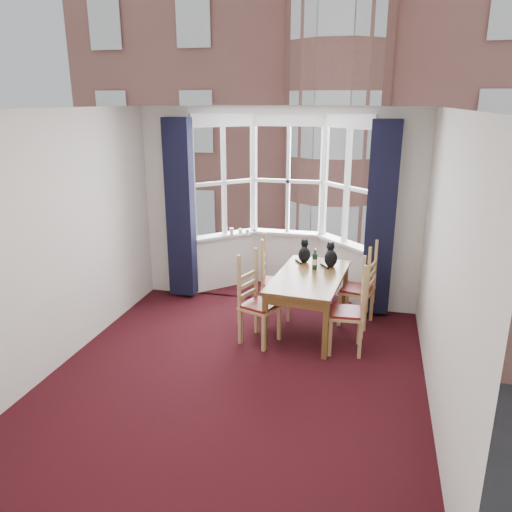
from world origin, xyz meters
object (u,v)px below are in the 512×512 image
(dining_table, at_px, (309,281))
(chair_left_near, at_px, (254,305))
(candle_short, at_px, (240,232))
(chair_right_near, at_px, (354,314))
(chair_right_far, at_px, (364,291))
(wine_bottle, at_px, (315,260))
(cat_left, at_px, (304,253))
(candle_extra, at_px, (248,232))
(candle_tall, at_px, (232,231))
(cat_right, at_px, (331,257))
(chair_left_far, at_px, (270,283))

(dining_table, bearing_deg, chair_left_near, -142.06)
(dining_table, relative_size, candle_short, 17.15)
(chair_right_near, height_order, chair_right_far, same)
(chair_right_far, xyz_separation_m, wine_bottle, (-0.65, -0.05, 0.40))
(cat_left, distance_m, candle_extra, 1.26)
(chair_right_near, height_order, candle_short, candle_short)
(chair_right_far, distance_m, candle_tall, 2.32)
(dining_table, distance_m, cat_left, 0.59)
(wine_bottle, bearing_deg, candle_extra, 138.75)
(dining_table, distance_m, chair_right_near, 0.78)
(cat_left, relative_size, cat_right, 0.96)
(chair_left_far, height_order, cat_left, cat_left)
(cat_left, bearing_deg, candle_tall, 150.45)
(candle_short, bearing_deg, chair_left_far, -54.70)
(wine_bottle, bearing_deg, cat_left, 122.52)
(candle_tall, xyz_separation_m, candle_extra, (0.24, 0.05, -0.01))
(cat_right, bearing_deg, chair_left_near, -132.74)
(chair_right_far, bearing_deg, chair_left_far, 179.83)
(candle_extra, bearing_deg, candle_short, -169.97)
(dining_table, bearing_deg, wine_bottle, 82.85)
(chair_right_near, height_order, cat_right, cat_right)
(candle_short, bearing_deg, dining_table, -45.10)
(wine_bottle, bearing_deg, cat_right, 42.48)
(chair_left_near, height_order, candle_tall, candle_tall)
(chair_left_far, xyz_separation_m, chair_right_far, (1.26, -0.00, 0.00))
(cat_right, xyz_separation_m, candle_extra, (-1.37, 0.86, 0.04))
(chair_left_near, bearing_deg, wine_bottle, 48.54)
(cat_right, bearing_deg, dining_table, -117.62)
(chair_left_near, relative_size, candle_extra, 10.51)
(chair_left_near, xyz_separation_m, chair_left_far, (0.03, 0.78, 0.00))
(candle_tall, bearing_deg, chair_right_near, -40.49)
(dining_table, height_order, wine_bottle, wine_bottle)
(dining_table, xyz_separation_m, chair_left_far, (-0.58, 0.30, -0.19))
(cat_right, distance_m, candle_tall, 1.81)
(cat_left, relative_size, wine_bottle, 1.16)
(chair_left_far, bearing_deg, chair_right_far, -0.17)
(chair_left_near, xyz_separation_m, candle_short, (-0.65, 1.74, 0.44))
(chair_left_far, xyz_separation_m, chair_right_near, (1.18, -0.77, 0.00))
(wine_bottle, bearing_deg, chair_left_near, -131.46)
(chair_left_far, relative_size, cat_right, 2.74)
(chair_left_far, bearing_deg, candle_short, 125.30)
(chair_left_far, xyz_separation_m, cat_right, (0.80, 0.12, 0.40))
(chair_right_near, height_order, cat_left, cat_left)
(dining_table, xyz_separation_m, chair_left_near, (-0.61, -0.48, -0.19))
(cat_left, bearing_deg, candle_extra, 142.96)
(chair_right_near, distance_m, candle_short, 2.58)
(chair_right_near, xyz_separation_m, cat_left, (-0.75, 1.00, 0.40))
(dining_table, height_order, candle_extra, candle_extra)
(chair_right_far, bearing_deg, candle_tall, 155.73)
(cat_left, xyz_separation_m, cat_right, (0.37, -0.10, 0.01))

